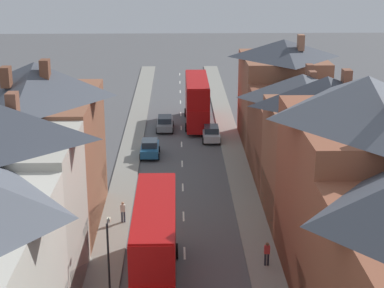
# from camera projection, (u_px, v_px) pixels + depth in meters

# --- Properties ---
(pavement_left) EXTENTS (2.20, 104.00, 0.14)m
(pavement_left) POSITION_uv_depth(u_px,v_px,m) (124.00, 179.00, 56.20)
(pavement_left) COLOR gray
(pavement_left) RESTS_ON ground
(pavement_right) EXTENTS (2.20, 104.00, 0.14)m
(pavement_right) POSITION_uv_depth(u_px,v_px,m) (240.00, 178.00, 56.43)
(pavement_right) COLOR gray
(pavement_right) RESTS_ON ground
(centre_line_dashes) EXTENTS (0.14, 97.80, 0.01)m
(centre_line_dashes) POSITION_uv_depth(u_px,v_px,m) (183.00, 187.00, 54.43)
(centre_line_dashes) COLOR silver
(centre_line_dashes) RESTS_ON ground
(terrace_row_right) EXTENTS (8.00, 64.45, 13.15)m
(terrace_row_right) POSITION_uv_depth(u_px,v_px,m) (357.00, 196.00, 37.83)
(terrace_row_right) COLOR #ADB2B7
(terrace_row_right) RESTS_ON ground
(double_decker_bus_lead) EXTENTS (2.74, 10.80, 5.30)m
(double_decker_bus_lead) POSITION_uv_depth(u_px,v_px,m) (155.00, 242.00, 38.34)
(double_decker_bus_lead) COLOR #B70F0F
(double_decker_bus_lead) RESTS_ON ground
(double_decker_bus_mid_street) EXTENTS (2.74, 10.80, 5.30)m
(double_decker_bus_mid_street) POSITION_uv_depth(u_px,v_px,m) (197.00, 100.00, 72.17)
(double_decker_bus_mid_street) COLOR #B70F0F
(double_decker_bus_mid_street) RESTS_ON ground
(car_near_blue) EXTENTS (1.90, 3.83, 1.68)m
(car_near_blue) POSITION_uv_depth(u_px,v_px,m) (150.00, 148.00, 62.02)
(car_near_blue) COLOR #236093
(car_near_blue) RESTS_ON ground
(car_near_silver) EXTENTS (1.90, 4.12, 1.60)m
(car_near_silver) POSITION_uv_depth(u_px,v_px,m) (211.00, 133.00, 66.87)
(car_near_silver) COLOR #B7BABF
(car_near_silver) RESTS_ON ground
(car_parked_right_a) EXTENTS (1.90, 4.36, 1.58)m
(car_parked_right_a) POSITION_uv_depth(u_px,v_px,m) (165.00, 123.00, 70.63)
(car_parked_right_a) COLOR gray
(car_parked_right_a) RESTS_ON ground
(pedestrian_mid_right) EXTENTS (0.36, 0.22, 1.61)m
(pedestrian_mid_right) POSITION_uv_depth(u_px,v_px,m) (267.00, 253.00, 40.86)
(pedestrian_mid_right) COLOR #23232D
(pedestrian_mid_right) RESTS_ON pavement_right
(pedestrian_far_left) EXTENTS (0.36, 0.22, 1.61)m
(pedestrian_far_left) POSITION_uv_depth(u_px,v_px,m) (123.00, 211.00, 47.16)
(pedestrian_far_left) COLOR #3D4256
(pedestrian_far_left) RESTS_ON pavement_left
(street_lamp) EXTENTS (0.20, 1.12, 5.50)m
(street_lamp) POSITION_uv_depth(u_px,v_px,m) (109.00, 260.00, 35.29)
(street_lamp) COLOR black
(street_lamp) RESTS_ON ground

